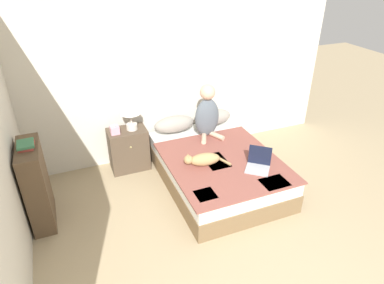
# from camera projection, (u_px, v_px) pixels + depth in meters

# --- Properties ---
(wall_back) EXTENTS (5.21, 0.05, 2.55)m
(wall_back) POSITION_uv_depth(u_px,v_px,m) (170.00, 73.00, 4.92)
(wall_back) COLOR beige
(wall_back) RESTS_ON ground_plane
(bed) EXTENTS (1.42, 1.98, 0.45)m
(bed) POSITION_uv_depth(u_px,v_px,m) (217.00, 168.00, 4.67)
(bed) COLOR brown
(bed) RESTS_ON ground_plane
(pillow_near) EXTENTS (0.61, 0.27, 0.24)m
(pillow_near) POSITION_uv_depth(u_px,v_px,m) (174.00, 124.00, 5.07)
(pillow_near) COLOR gray
(pillow_near) RESTS_ON bed
(pillow_far) EXTENTS (0.61, 0.27, 0.24)m
(pillow_far) POSITION_uv_depth(u_px,v_px,m) (212.00, 117.00, 5.27)
(pillow_far) COLOR gray
(pillow_far) RESTS_ON bed
(person_sitting) EXTENTS (0.37, 0.36, 0.78)m
(person_sitting) POSITION_uv_depth(u_px,v_px,m) (207.00, 114.00, 4.86)
(person_sitting) COLOR slate
(person_sitting) RESTS_ON bed
(cat_tabby) EXTENTS (0.58, 0.26, 0.18)m
(cat_tabby) POSITION_uv_depth(u_px,v_px,m) (203.00, 159.00, 4.29)
(cat_tabby) COLOR tan
(cat_tabby) RESTS_ON bed
(laptop_open) EXTENTS (0.40, 0.40, 0.25)m
(laptop_open) POSITION_uv_depth(u_px,v_px,m) (258.00, 164.00, 4.25)
(laptop_open) COLOR #B7B7BC
(laptop_open) RESTS_ON bed
(nightstand) EXTENTS (0.54, 0.38, 0.62)m
(nightstand) POSITION_uv_depth(u_px,v_px,m) (129.00, 149.00, 4.95)
(nightstand) COLOR brown
(nightstand) RESTS_ON ground_plane
(table_lamp) EXTENTS (0.29, 0.29, 0.43)m
(table_lamp) POSITION_uv_depth(u_px,v_px,m) (130.00, 109.00, 4.67)
(table_lamp) COLOR beige
(table_lamp) RESTS_ON nightstand
(tissue_box) EXTENTS (0.12, 0.12, 0.14)m
(tissue_box) POSITION_uv_depth(u_px,v_px,m) (115.00, 130.00, 4.68)
(tissue_box) COLOR #E09EB2
(tissue_box) RESTS_ON nightstand
(bookshelf) EXTENTS (0.24, 0.65, 1.00)m
(bookshelf) POSITION_uv_depth(u_px,v_px,m) (37.00, 185.00, 3.88)
(bookshelf) COLOR brown
(bookshelf) RESTS_ON ground_plane
(book_stack_top) EXTENTS (0.18, 0.23, 0.06)m
(book_stack_top) POSITION_uv_depth(u_px,v_px,m) (26.00, 145.00, 3.61)
(book_stack_top) COLOR #B24238
(book_stack_top) RESTS_ON bookshelf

